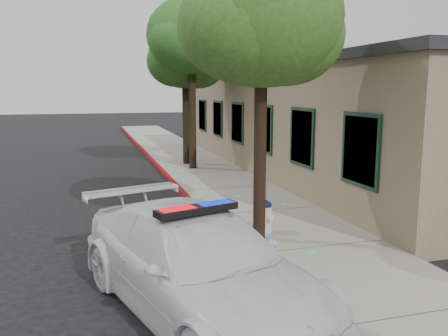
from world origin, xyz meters
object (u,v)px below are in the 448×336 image
clapboard_building (327,119)px  police_car (197,263)px  fire_hydrant (266,216)px  street_tree_mid (191,40)px  street_tree_near (262,25)px  street_tree_far (186,60)px

clapboard_building → police_car: size_ratio=3.70×
police_car → fire_hydrant: police_car is taller
clapboard_building → street_tree_mid: 6.29m
street_tree_near → street_tree_mid: street_tree_mid is taller
police_car → street_tree_near: (1.96, 2.58, 3.79)m
fire_hydrant → clapboard_building: bearing=34.6°
street_tree_near → street_tree_mid: bearing=86.2°
street_tree_near → clapboard_building: bearing=53.8°
fire_hydrant → street_tree_far: street_tree_far is taller
police_car → street_tree_near: bearing=35.7°
street_tree_mid → street_tree_far: 1.32m
fire_hydrant → street_tree_near: street_tree_near is taller
street_tree_far → street_tree_near: bearing=-93.3°
fire_hydrant → street_tree_far: size_ratio=0.13×
fire_hydrant → street_tree_mid: bearing=68.9°
street_tree_near → street_tree_far: size_ratio=1.02×
street_tree_near → street_tree_mid: size_ratio=0.88×
police_car → street_tree_far: bearing=61.7°
fire_hydrant → street_tree_far: bearing=69.1°
clapboard_building → police_car: (-7.95, -10.75, -1.36)m
clapboard_building → street_tree_near: street_tree_near is taller
police_car → fire_hydrant: 3.77m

